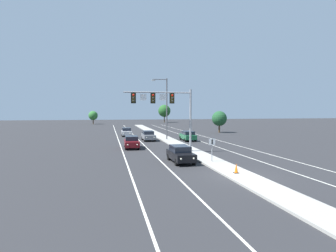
{
  "coord_description": "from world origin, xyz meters",
  "views": [
    {
      "loc": [
        -9.67,
        -19.55,
        4.95
      ],
      "look_at": [
        -3.2,
        11.04,
        3.2
      ],
      "focal_mm": 30.46,
      "sensor_mm": 36.0,
      "label": 1
    }
  ],
  "objects": [
    {
      "name": "lane_stripe_oncoming_center",
      "position": [
        -4.7,
        25.0,
        0.0
      ],
      "size": [
        0.14,
        100.0,
        0.01
      ],
      "primitive_type": "cube",
      "color": "silver",
      "rests_on": "ground"
    },
    {
      "name": "car_oncoming_silver",
      "position": [
        -6.23,
        34.94,
        0.82
      ],
      "size": [
        1.9,
        4.5,
        1.58
      ],
      "color": "#B7B7BC",
      "rests_on": "ground"
    },
    {
      "name": "car_oncoming_darkred",
      "position": [
        -6.7,
        17.38,
        0.82
      ],
      "size": [
        1.92,
        4.51,
        1.58
      ],
      "color": "#5B0F14",
      "rests_on": "ground"
    },
    {
      "name": "ground_plane",
      "position": [
        0.0,
        0.0,
        0.0
      ],
      "size": [
        260.0,
        260.0,
        0.0
      ],
      "primitive_type": "plane",
      "color": "#28282B"
    },
    {
      "name": "median_island",
      "position": [
        0.0,
        18.0,
        0.07
      ],
      "size": [
        2.4,
        110.0,
        0.15
      ],
      "primitive_type": "cube",
      "color": "#9E9B93",
      "rests_on": "ground"
    },
    {
      "name": "tree_far_right_a",
      "position": [
        14.31,
        39.26,
        3.09
      ],
      "size": [
        3.28,
        3.28,
        4.74
      ],
      "color": "#4C3823",
      "rests_on": "ground"
    },
    {
      "name": "edge_stripe_left",
      "position": [
        -8.0,
        25.0,
        0.0
      ],
      "size": [
        0.14,
        100.0,
        0.01
      ],
      "primitive_type": "cube",
      "color": "silver",
      "rests_on": "ground"
    },
    {
      "name": "street_lamp_median",
      "position": [
        -0.38,
        26.4,
        5.79
      ],
      "size": [
        2.58,
        0.28,
        10.0
      ],
      "color": "#4C4C51",
      "rests_on": "median_island"
    },
    {
      "name": "traffic_cone_median_nose",
      "position": [
        -0.14,
        0.37,
        0.51
      ],
      "size": [
        0.36,
        0.36,
        0.74
      ],
      "color": "black",
      "rests_on": "median_island"
    },
    {
      "name": "tree_far_right_c",
      "position": [
        12.48,
        92.28,
        4.63
      ],
      "size": [
        4.9,
        4.9,
        7.09
      ],
      "color": "#4C3823",
      "rests_on": "ground"
    },
    {
      "name": "edge_stripe_right",
      "position": [
        8.0,
        25.0,
        0.0
      ],
      "size": [
        0.14,
        100.0,
        0.01
      ],
      "primitive_type": "cube",
      "color": "silver",
      "rests_on": "ground"
    },
    {
      "name": "tree_far_left_b",
      "position": [
        -14.75,
        83.77,
        3.02
      ],
      "size": [
        3.2,
        3.2,
        4.64
      ],
      "color": "#4C3823",
      "rests_on": "ground"
    },
    {
      "name": "lane_stripe_receding_center",
      "position": [
        4.7,
        25.0,
        0.0
      ],
      "size": [
        0.14,
        100.0,
        0.01
      ],
      "primitive_type": "cube",
      "color": "silver",
      "rests_on": "ground"
    },
    {
      "name": "overhead_signal_mast",
      "position": [
        -3.02,
        12.26,
        5.51
      ],
      "size": [
        7.82,
        0.44,
        7.2
      ],
      "color": "gray",
      "rests_on": "median_island"
    },
    {
      "name": "median_sign_post",
      "position": [
        -0.17,
        5.48,
        1.59
      ],
      "size": [
        0.6,
        0.1,
        2.2
      ],
      "color": "gray",
      "rests_on": "median_island"
    },
    {
      "name": "car_receding_green",
      "position": [
        2.95,
        24.62,
        0.82
      ],
      "size": [
        1.84,
        4.48,
        1.58
      ],
      "color": "#195633",
      "rests_on": "ground"
    },
    {
      "name": "car_oncoming_black",
      "position": [
        -2.98,
        6.37,
        0.82
      ],
      "size": [
        1.89,
        4.5,
        1.58
      ],
      "color": "black",
      "rests_on": "ground"
    },
    {
      "name": "car_oncoming_grey",
      "position": [
        -3.29,
        26.15,
        0.82
      ],
      "size": [
        1.86,
        4.49,
        1.58
      ],
      "color": "slate",
      "rests_on": "ground"
    }
  ]
}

